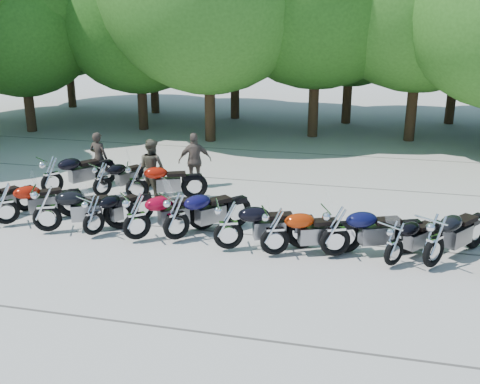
% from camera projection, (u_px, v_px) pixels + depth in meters
% --- Properties ---
extents(ground, '(90.00, 90.00, 0.00)m').
position_uv_depth(ground, '(225.00, 259.00, 12.61)').
color(ground, '#A09A90').
rests_on(ground, ground).
extents(tree_1, '(6.97, 6.97, 8.55)m').
position_uv_depth(tree_1, '(19.00, 15.00, 24.03)').
color(tree_1, '#3A2614').
rests_on(tree_1, ground).
extents(tree_2, '(7.31, 7.31, 8.97)m').
position_uv_depth(tree_2, '(137.00, 9.00, 24.39)').
color(tree_2, '#3A2614').
rests_on(tree_2, ground).
extents(tree_9, '(7.59, 7.59, 9.32)m').
position_uv_depth(tree_9, '(63.00, 5.00, 30.08)').
color(tree_9, '#3A2614').
rests_on(tree_9, ground).
extents(tree_10, '(7.78, 7.78, 9.55)m').
position_uv_depth(tree_10, '(150.00, 2.00, 28.33)').
color(tree_10, '#3A2614').
rests_on(tree_10, ground).
extents(tree_11, '(7.56, 7.56, 9.28)m').
position_uv_depth(tree_11, '(235.00, 5.00, 26.89)').
color(tree_11, '#3A2614').
rests_on(tree_11, ground).
extents(motorcycle_1, '(2.21, 2.00, 1.29)m').
position_uv_depth(motorcycle_1, '(5.00, 203.00, 14.28)').
color(motorcycle_1, '#8F1305').
rests_on(motorcycle_1, ground).
extents(motorcycle_2, '(2.54, 1.68, 1.39)m').
position_uv_depth(motorcycle_2, '(46.00, 208.00, 13.77)').
color(motorcycle_2, black).
rests_on(motorcycle_2, ground).
extents(motorcycle_3, '(1.59, 2.18, 1.20)m').
position_uv_depth(motorcycle_3, '(93.00, 214.00, 13.62)').
color(motorcycle_3, black).
rests_on(motorcycle_3, ground).
extents(motorcycle_4, '(2.30, 2.13, 1.36)m').
position_uv_depth(motorcycle_4, '(136.00, 215.00, 13.30)').
color(motorcycle_4, maroon).
rests_on(motorcycle_4, ground).
extents(motorcycle_5, '(2.19, 2.30, 1.38)m').
position_uv_depth(motorcycle_5, '(176.00, 215.00, 13.30)').
color(motorcycle_5, '#100D3A').
rests_on(motorcycle_5, ground).
extents(motorcycle_6, '(2.52, 1.53, 1.37)m').
position_uv_depth(motorcycle_6, '(228.00, 224.00, 12.77)').
color(motorcycle_6, black).
rests_on(motorcycle_6, ground).
extents(motorcycle_7, '(2.41, 1.51, 1.31)m').
position_uv_depth(motorcycle_7, '(275.00, 230.00, 12.48)').
color(motorcycle_7, '#972505').
rests_on(motorcycle_7, ground).
extents(motorcycle_8, '(2.54, 1.63, 1.38)m').
position_uv_depth(motorcycle_8, '(336.00, 230.00, 12.40)').
color(motorcycle_8, black).
rests_on(motorcycle_8, ground).
extents(motorcycle_9, '(1.79, 2.03, 1.18)m').
position_uv_depth(motorcycle_9, '(395.00, 242.00, 12.00)').
color(motorcycle_9, black).
rests_on(motorcycle_9, ground).
extents(motorcycle_10, '(2.07, 2.44, 1.40)m').
position_uv_depth(motorcycle_10, '(435.00, 240.00, 11.87)').
color(motorcycle_10, black).
rests_on(motorcycle_10, ground).
extents(motorcycle_13, '(2.00, 2.42, 1.38)m').
position_uv_depth(motorcycle_13, '(51.00, 175.00, 16.53)').
color(motorcycle_13, black).
rests_on(motorcycle_13, ground).
extents(motorcycle_14, '(1.75, 2.11, 1.20)m').
position_uv_depth(motorcycle_14, '(102.00, 179.00, 16.45)').
color(motorcycle_14, black).
rests_on(motorcycle_14, ground).
extents(motorcycle_15, '(2.40, 1.52, 1.30)m').
position_uv_depth(motorcycle_15, '(137.00, 180.00, 16.10)').
color(motorcycle_15, '#9B1205').
rests_on(motorcycle_15, ground).
extents(rider_0, '(0.65, 0.47, 1.67)m').
position_uv_depth(rider_0, '(99.00, 158.00, 17.79)').
color(rider_0, black).
rests_on(rider_0, ground).
extents(rider_1, '(1.03, 0.93, 1.72)m').
position_uv_depth(rider_1, '(152.00, 168.00, 16.62)').
color(rider_1, '#4D4837').
rests_on(rider_1, ground).
extents(rider_2, '(1.11, 0.80, 1.75)m').
position_uv_depth(rider_2, '(195.00, 161.00, 17.32)').
color(rider_2, brown).
rests_on(rider_2, ground).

